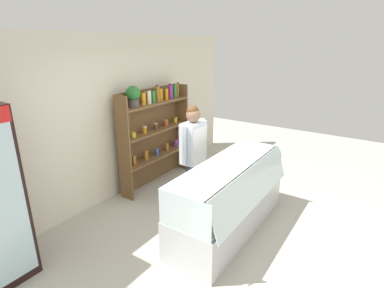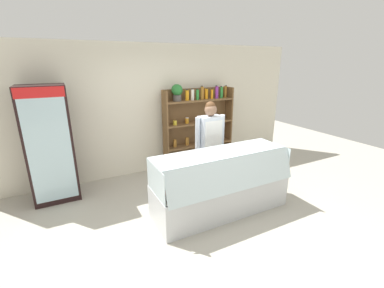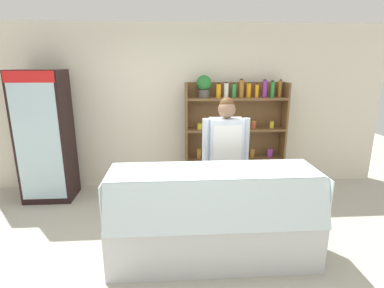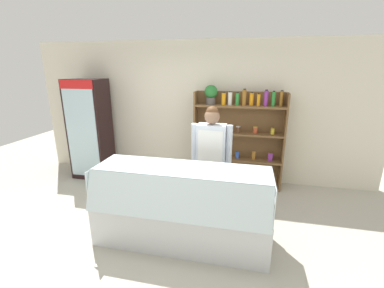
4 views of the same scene
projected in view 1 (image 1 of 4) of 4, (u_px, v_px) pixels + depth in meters
name	position (u px, v px, depth m)	size (l,w,h in m)	color
ground_plane	(220.00, 235.00, 4.19)	(12.00, 12.00, 0.00)	#B7B2A3
back_wall	(107.00, 120.00, 4.90)	(6.80, 0.10, 2.70)	silver
shelving_unit	(152.00, 129.00, 5.44)	(1.63, 0.29, 1.90)	brown
deli_display_case	(229.00, 209.00, 4.24)	(2.19, 0.80, 1.01)	silver
shop_clerk	(193.00, 149.00, 4.64)	(0.61, 0.25, 1.67)	#383D51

